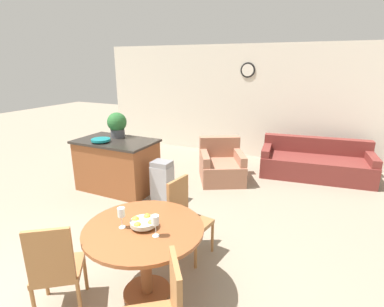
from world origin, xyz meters
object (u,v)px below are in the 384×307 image
(fruit_bowl, at_px, (143,222))
(trash_bin, at_px, (162,181))
(dining_chair_far_side, at_px, (185,215))
(wine_glass_left, at_px, (121,213))
(armchair, at_px, (221,166))
(potted_plant, at_px, (117,124))
(couch, at_px, (315,164))
(wine_glass_right, at_px, (155,221))
(dining_chair_near_left, at_px, (55,266))
(dining_table, at_px, (145,243))
(kitchen_island, at_px, (117,165))
(teal_bowl, at_px, (101,140))

(fruit_bowl, bearing_deg, trash_bin, 116.67)
(dining_chair_far_side, height_order, wine_glass_left, wine_glass_left)
(armchair, bearing_deg, potted_plant, -176.53)
(wine_glass_left, height_order, couch, wine_glass_left)
(fruit_bowl, distance_m, wine_glass_right, 0.23)
(dining_chair_far_side, xyz_separation_m, fruit_bowl, (-0.04, -0.81, 0.31))
(dining_chair_near_left, distance_m, potted_plant, 3.23)
(dining_table, bearing_deg, dining_chair_far_side, 87.54)
(dining_chair_near_left, relative_size, kitchen_island, 0.67)
(teal_bowl, bearing_deg, couch, 36.41)
(fruit_bowl, distance_m, teal_bowl, 2.79)
(dining_chair_near_left, distance_m, trash_bin, 2.53)
(dining_chair_near_left, bearing_deg, dining_chair_far_side, 28.15)
(wine_glass_right, bearing_deg, trash_bin, 119.94)
(teal_bowl, bearing_deg, kitchen_island, 57.63)
(potted_plant, bearing_deg, dining_chair_near_left, -61.73)
(dining_table, height_order, dining_chair_far_side, dining_chair_far_side)
(dining_chair_near_left, xyz_separation_m, kitchen_island, (-1.39, 2.57, -0.04))
(armchair, bearing_deg, wine_glass_left, -114.87)
(dining_table, xyz_separation_m, trash_bin, (-0.98, 1.94, -0.25))
(dining_chair_far_side, bearing_deg, kitchen_island, -112.77)
(dining_table, relative_size, wine_glass_right, 5.59)
(couch, height_order, armchair, armchair)
(dining_chair_near_left, bearing_deg, wine_glass_right, -6.03)
(dining_table, distance_m, teal_bowl, 2.81)
(wine_glass_right, relative_size, armchair, 0.17)
(dining_chair_near_left, xyz_separation_m, armchair, (0.19, 3.84, -0.24))
(dining_chair_far_side, height_order, trash_bin, dining_chair_far_side)
(dining_chair_far_side, distance_m, fruit_bowl, 0.87)
(couch, bearing_deg, fruit_bowl, -113.90)
(fruit_bowl, height_order, couch, fruit_bowl)
(dining_table, relative_size, couch, 0.51)
(potted_plant, bearing_deg, couch, 31.70)
(wine_glass_right, height_order, armchair, wine_glass_right)
(armchair, bearing_deg, dining_table, -111.66)
(fruit_bowl, xyz_separation_m, wine_glass_left, (-0.18, -0.09, 0.10))
(trash_bin, bearing_deg, armchair, 67.29)
(dining_table, xyz_separation_m, teal_bowl, (-2.12, 1.80, 0.38))
(dining_chair_far_side, distance_m, potted_plant, 2.65)
(dining_chair_near_left, bearing_deg, wine_glass_left, 10.47)
(trash_bin, bearing_deg, dining_table, -63.28)
(wine_glass_left, xyz_separation_m, trash_bin, (-0.80, 2.04, -0.58))
(dining_chair_near_left, distance_m, kitchen_island, 2.92)
(potted_plant, distance_m, couch, 4.07)
(trash_bin, relative_size, armchair, 0.58)
(teal_bowl, height_order, trash_bin, teal_bowl)
(dining_table, bearing_deg, dining_chair_near_left, -137.46)
(potted_plant, xyz_separation_m, couch, (3.38, 2.09, -0.92))
(dining_chair_near_left, bearing_deg, trash_bin, 61.74)
(wine_glass_right, height_order, trash_bin, wine_glass_right)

